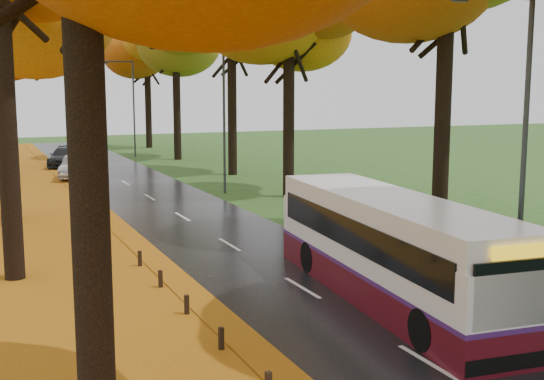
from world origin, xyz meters
TOP-DOWN VIEW (x-y plane):
  - road at (0.00, 25.00)m, footprint 6.50×90.00m
  - centre_line at (0.00, 25.00)m, footprint 0.12×90.00m
  - leaf_drift at (-3.05, 25.00)m, footprint 0.90×90.00m
  - trees_right at (7.19, 26.91)m, footprint 9.30×74.20m
  - streetlamp_near at (3.95, 8.00)m, footprint 2.45×0.18m
  - streetlamp_mid at (3.95, 30.00)m, footprint 2.45×0.18m
  - streetlamp_far at (3.95, 52.00)m, footprint 2.45×0.18m
  - bus at (1.73, 10.12)m, footprint 3.48×10.85m
  - car_white at (-2.19, 35.15)m, footprint 1.45×3.58m
  - car_silver at (-2.35, 39.55)m, footprint 2.85×4.61m
  - car_dark at (-2.17, 46.78)m, footprint 3.27×5.18m

SIDE VIEW (x-z plane):
  - road at x=0.00m, z-range 0.00..0.04m
  - leaf_drift at x=-3.05m, z-range 0.04..0.05m
  - centre_line at x=0.00m, z-range 0.04..0.05m
  - car_white at x=-2.19m, z-range 0.04..1.26m
  - car_dark at x=-2.17m, z-range 0.04..1.44m
  - car_silver at x=-2.35m, z-range 0.04..1.48m
  - bus at x=1.73m, z-range 0.11..2.91m
  - streetlamp_near at x=3.95m, z-range 0.71..8.71m
  - streetlamp_mid at x=3.95m, z-range 0.71..8.71m
  - streetlamp_far at x=3.95m, z-range 0.71..8.71m
  - trees_right at x=7.19m, z-range 2.71..16.67m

